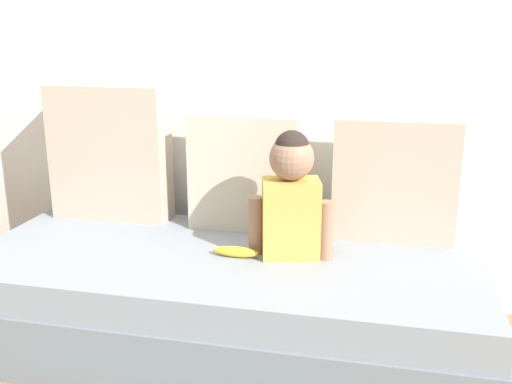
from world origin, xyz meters
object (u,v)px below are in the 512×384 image
throw_pillow_center (245,172)px  couch (226,300)px  banana (236,252)px  throw_pillow_right (394,180)px  throw_pillow_left (110,153)px  toddler (291,195)px

throw_pillow_center → couch: bearing=-90.0°
banana → throw_pillow_right: bearing=31.3°
couch → throw_pillow_left: size_ratio=3.35×
throw_pillow_left → throw_pillow_right: (1.21, 0.00, -0.05)m
throw_pillow_left → banana: bearing=-27.5°
couch → throw_pillow_center: bearing=90.0°
throw_pillow_center → throw_pillow_right: (0.60, 0.00, 0.00)m
banana → couch: bearing=162.1°
throw_pillow_left → throw_pillow_right: throw_pillow_left is taller
couch → toddler: bearing=10.7°
throw_pillow_right → throw_pillow_left: bearing=180.0°
couch → throw_pillow_center: size_ratio=4.08×
throw_pillow_center → toddler: size_ratio=1.01×
throw_pillow_center → throw_pillow_right: throw_pillow_right is taller
throw_pillow_right → banana: (-0.56, -0.34, -0.22)m
throw_pillow_left → banana: throw_pillow_left is taller
throw_pillow_left → toddler: 0.89m
couch → throw_pillow_right: 0.81m
couch → toddler: (0.24, 0.05, 0.42)m
couch → banana: 0.22m
toddler → throw_pillow_left: bearing=161.8°
throw_pillow_left → banana: 0.78m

